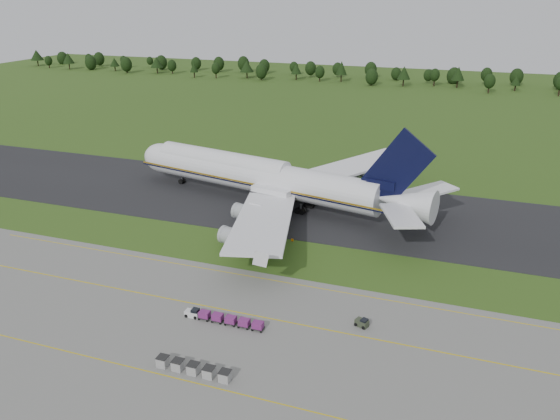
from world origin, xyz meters
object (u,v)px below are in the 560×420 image
at_px(utility_cart, 362,323).
at_px(uld_row, 193,368).
at_px(baggage_train, 223,318).
at_px(edge_markers, 265,236).
at_px(aircraft, 264,177).

height_order(utility_cart, uld_row, uld_row).
bearing_deg(baggage_train, edge_markers, 98.81).
relative_size(utility_cart, uld_row, 0.21).
bearing_deg(aircraft, uld_row, -77.57).
bearing_deg(edge_markers, uld_row, -81.83).
height_order(aircraft, uld_row, aircraft).
bearing_deg(utility_cart, edge_markers, 134.79).
bearing_deg(aircraft, utility_cart, -53.69).
height_order(utility_cart, edge_markers, utility_cart).
relative_size(baggage_train, utility_cart, 5.82).
xyz_separation_m(utility_cart, uld_row, (-19.72, -19.00, 0.22)).
distance_m(utility_cart, uld_row, 27.39).
distance_m(aircraft, uld_row, 67.28).
distance_m(uld_row, edge_markers, 45.90).
xyz_separation_m(uld_row, edge_markers, (-6.52, 45.43, -0.55)).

